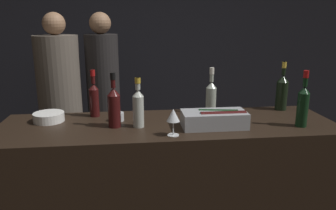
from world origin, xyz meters
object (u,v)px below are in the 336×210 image
red_wine_bottle_black_foil (114,106)px  red_wine_bottle_burgundy (303,104)px  candle_votive (118,117)px  rose_wine_bottle (138,106)px  champagne_bottle (282,91)px  white_wine_bottle (211,95)px  wine_glass (174,116)px  person_in_hoodie (104,92)px  red_wine_bottle_tall (94,98)px  ice_bin_with_bottles (216,118)px  person_blond_tee (60,97)px  bowl_white (49,117)px

red_wine_bottle_black_foil → red_wine_bottle_burgundy: (1.22, -0.13, 0.01)m
candle_votive → rose_wine_bottle: rose_wine_bottle is taller
champagne_bottle → white_wine_bottle: bearing=-175.9°
champagne_bottle → white_wine_bottle: 0.57m
red_wine_bottle_black_foil → wine_glass: bearing=-29.9°
candle_votive → red_wine_bottle_burgundy: bearing=-12.1°
red_wine_bottle_black_foil → rose_wine_bottle: red_wine_bottle_black_foil is taller
white_wine_bottle → person_in_hoodie: (-0.87, 1.00, -0.17)m
red_wine_bottle_burgundy → red_wine_bottle_tall: (-1.37, 0.39, -0.01)m
wine_glass → white_wine_bottle: bearing=53.0°
wine_glass → white_wine_bottle: size_ratio=0.49×
wine_glass → red_wine_bottle_burgundy: bearing=5.3°
ice_bin_with_bottles → candle_votive: 0.67m
rose_wine_bottle → person_blond_tee: size_ratio=0.18×
candle_votive → red_wine_bottle_burgundy: (1.20, -0.26, 0.12)m
rose_wine_bottle → ice_bin_with_bottles: bearing=-6.8°
ice_bin_with_bottles → red_wine_bottle_black_foil: red_wine_bottle_black_foil is taller
candle_votive → red_wine_bottle_black_foil: red_wine_bottle_black_foil is taller
champagne_bottle → person_in_hoodie: person_in_hoodie is taller
person_in_hoodie → red_wine_bottle_burgundy: bearing=77.7°
ice_bin_with_bottles → white_wine_bottle: size_ratio=1.22×
red_wine_bottle_tall → person_in_hoodie: 1.00m
candle_votive → person_blond_tee: 1.19m
red_wine_bottle_black_foil → white_wine_bottle: size_ratio=1.04×
rose_wine_bottle → red_wine_bottle_tall: red_wine_bottle_tall is taller
ice_bin_with_bottles → champagne_bottle: bearing=30.3°
white_wine_bottle → person_blond_tee: bearing=144.6°
candle_votive → person_blond_tee: size_ratio=0.05×
candle_votive → red_wine_bottle_black_foil: 0.17m
rose_wine_bottle → red_wine_bottle_tall: (-0.31, 0.28, -0.00)m
rose_wine_bottle → red_wine_bottle_tall: 0.42m
ice_bin_with_bottles → wine_glass: size_ratio=2.50×
champagne_bottle → red_wine_bottle_burgundy: size_ratio=1.00×
champagne_bottle → candle_votive: bearing=-173.1°
person_in_hoodie → rose_wine_bottle: bearing=46.8°
candle_votive → red_wine_bottle_burgundy: size_ratio=0.23×
wine_glass → rose_wine_bottle: size_ratio=0.51×
ice_bin_with_bottles → person_in_hoodie: (-0.82, 1.32, -0.09)m
wine_glass → champagne_bottle: champagne_bottle is taller
bowl_white → red_wine_bottle_black_foil: size_ratio=0.58×
candle_votive → rose_wine_bottle: size_ratio=0.26×
ice_bin_with_bottles → white_wine_bottle: 0.33m
bowl_white → person_blond_tee: 0.99m
wine_glass → rose_wine_bottle: rose_wine_bottle is taller
bowl_white → wine_glass: 0.91m
bowl_white → red_wine_bottle_burgundy: red_wine_bottle_burgundy is taller
rose_wine_bottle → red_wine_bottle_tall: bearing=137.9°
candle_votive → red_wine_bottle_tall: red_wine_bottle_tall is taller
wine_glass → red_wine_bottle_burgundy: (0.86, 0.08, 0.03)m
red_wine_bottle_burgundy → ice_bin_with_bottles: bearing=174.8°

